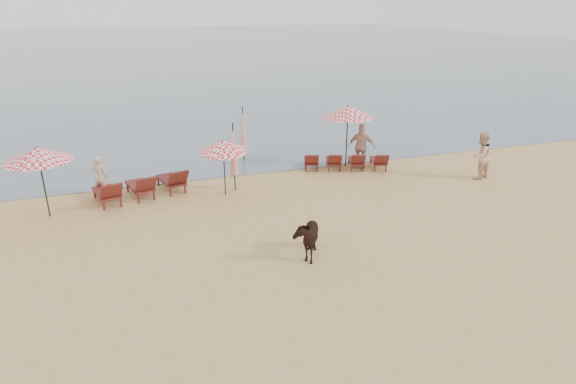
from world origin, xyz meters
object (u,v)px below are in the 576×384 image
object	(u,v)px
lounger_cluster_left	(142,186)
umbrella_closed_left	(243,128)
umbrella_open_left_b	(223,146)
beachgoer_right_a	(480,156)
umbrella_closed_right	(234,149)
umbrella_open_right	(348,111)
umbrella_open_left_a	(38,154)
lounger_cluster_right	(345,161)
beachgoer_left	(100,176)
cow	(306,236)
beachgoer_right_b	(361,147)

from	to	relation	value
lounger_cluster_left	umbrella_closed_left	xyz separation A→B (m)	(4.59, 3.19, 1.05)
umbrella_open_left_b	beachgoer_right_a	xyz separation A→B (m)	(10.15, -1.43, -0.93)
lounger_cluster_left	umbrella_open_left_b	bearing A→B (deg)	-27.87
lounger_cluster_left	umbrella_closed_right	bearing A→B (deg)	-19.35
umbrella_open_left_b	umbrella_open_right	size ratio (longest dim) A/B	0.81
umbrella_open_left_a	lounger_cluster_right	bearing A→B (deg)	-14.31
umbrella_open_left_a	beachgoer_left	xyz separation A→B (m)	(1.64, 1.43, -1.40)
umbrella_open_left_a	beachgoer_right_a	bearing A→B (deg)	-26.07
cow	beachgoer_right_a	bearing A→B (deg)	47.41
umbrella_open_left_a	beachgoer_left	size ratio (longest dim) A/B	1.57
umbrella_open_left_b	cow	bearing A→B (deg)	-53.05
umbrella_open_left_b	cow	world-z (taller)	umbrella_open_left_b
lounger_cluster_right	umbrella_open_left_a	size ratio (longest dim) A/B	1.57
umbrella_closed_left	beachgoer_right_b	size ratio (longest dim) A/B	1.26
umbrella_closed_left	umbrella_closed_right	size ratio (longest dim) A/B	0.95
umbrella_open_right	umbrella_closed_left	world-z (taller)	umbrella_open_right
umbrella_open_right	umbrella_open_left_b	bearing A→B (deg)	-160.81
lounger_cluster_right	umbrella_closed_right	world-z (taller)	umbrella_closed_right
umbrella_closed_right	lounger_cluster_right	bearing A→B (deg)	10.38
umbrella_open_left_b	umbrella_closed_right	world-z (taller)	umbrella_closed_right
umbrella_closed_left	umbrella_closed_right	bearing A→B (deg)	-108.83
umbrella_open_right	beachgoer_right_a	distance (m)	5.65
cow	umbrella_closed_right	bearing A→B (deg)	121.71
umbrella_closed_left	beachgoer_right_b	bearing A→B (deg)	-30.77
lounger_cluster_right	cow	bearing A→B (deg)	-104.23
umbrella_open_left_b	beachgoer_left	world-z (taller)	umbrella_open_left_b
umbrella_open_left_a	beachgoer_left	distance (m)	2.59
umbrella_closed_right	beachgoer_left	world-z (taller)	umbrella_closed_right
beachgoer_right_a	beachgoer_right_b	bearing A→B (deg)	-50.71
lounger_cluster_right	umbrella_open_left_a	bearing A→B (deg)	-154.64
lounger_cluster_right	beachgoer_right_a	distance (m)	5.45
beachgoer_left	beachgoer_right_a	distance (m)	14.77
umbrella_closed_left	umbrella_open_right	bearing A→B (deg)	-27.71
umbrella_open_left_b	umbrella_closed_left	bearing A→B (deg)	90.83
lounger_cluster_left	umbrella_closed_left	distance (m)	5.68
lounger_cluster_right	beachgoer_left	bearing A→B (deg)	-161.76
umbrella_open_left_b	lounger_cluster_left	bearing A→B (deg)	-169.27
lounger_cluster_right	umbrella_open_left_b	bearing A→B (deg)	-147.89
lounger_cluster_right	umbrella_open_right	xyz separation A→B (m)	(0.21, 0.40, 2.03)
lounger_cluster_left	umbrella_closed_right	size ratio (longest dim) A/B	1.32
cow	beachgoer_right_a	distance (m)	9.72
lounger_cluster_left	umbrella_open_left_b	size ratio (longest dim) A/B	1.58
lounger_cluster_right	umbrella_closed_left	bearing A→B (deg)	165.05
lounger_cluster_right	beachgoer_left	distance (m)	9.85
cow	beachgoer_right_b	size ratio (longest dim) A/B	0.74
beachgoer_right_b	umbrella_open_right	bearing A→B (deg)	-19.09
umbrella_open_left_b	umbrella_closed_left	size ratio (longest dim) A/B	0.88
umbrella_open_left_a	beachgoer_right_b	world-z (taller)	umbrella_open_left_a
umbrella_open_left_a	umbrella_open_right	world-z (taller)	umbrella_open_right
beachgoer_right_b	umbrella_open_left_a	bearing A→B (deg)	37.76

